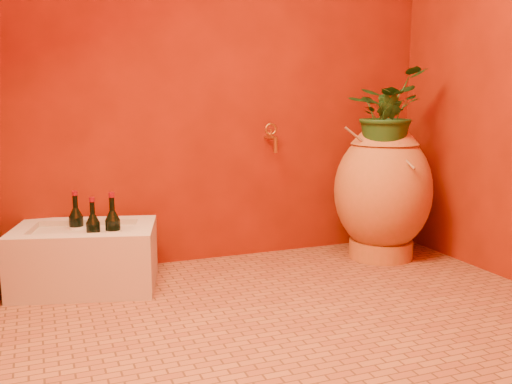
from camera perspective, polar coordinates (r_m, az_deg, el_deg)
name	(u,v)px	position (r m, az deg, el deg)	size (l,w,h in m)	color
floor	(299,315)	(2.60, 4.34, -12.15)	(2.50, 2.50, 0.00)	brown
wall_back	(227,44)	(3.36, -2.96, 14.54)	(2.50, 0.02, 2.50)	#611505
amphora	(383,190)	(3.45, 12.58, 0.18)	(0.69, 0.69, 0.82)	#B26732
stone_basin	(86,258)	(3.02, -16.66, -6.36)	(0.78, 0.64, 0.32)	#B9AD99
wine_bottle_a	(94,235)	(2.95, -15.93, -4.13)	(0.07, 0.07, 0.29)	black
wine_bottle_b	(113,233)	(2.93, -14.09, -3.99)	(0.08, 0.08, 0.32)	black
wine_bottle_c	(77,229)	(3.08, -17.50, -3.54)	(0.08, 0.08, 0.31)	black
wall_tap	(272,136)	(3.36, 1.59, 5.57)	(0.07, 0.15, 0.17)	#B07E28
plant_main	(385,112)	(3.38, 12.82, 7.82)	(0.45, 0.39, 0.50)	#19461A
plant_side	(385,123)	(3.33, 12.78, 6.76)	(0.18, 0.14, 0.32)	#19461A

